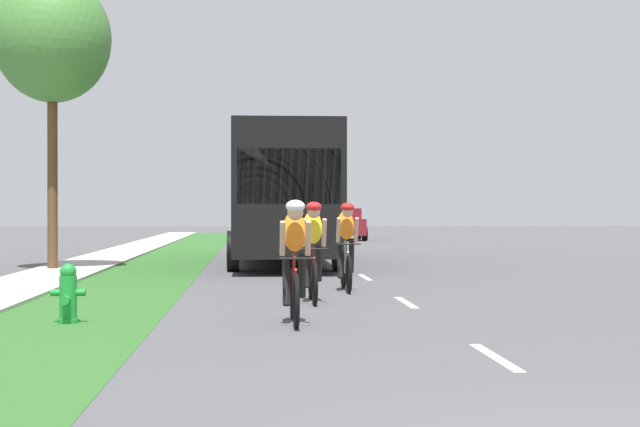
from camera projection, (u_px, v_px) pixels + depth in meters
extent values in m
plane|color=#4C4C4F|center=(346.00, 265.00, 25.05)|extent=(120.00, 120.00, 0.00)
cube|color=#2D6026|center=(161.00, 266.00, 24.73)|extent=(2.31, 70.00, 0.01)
cube|color=#B2ADA3|center=(81.00, 266.00, 24.59)|extent=(1.75, 70.00, 0.10)
cube|color=white|center=(495.00, 357.00, 9.49)|extent=(0.12, 1.80, 0.01)
cube|color=white|center=(406.00, 302.00, 15.08)|extent=(0.12, 1.80, 0.01)
cube|color=white|center=(365.00, 277.00, 20.66)|extent=(0.12, 1.80, 0.01)
cube|color=white|center=(341.00, 263.00, 26.25)|extent=(0.12, 1.80, 0.01)
cube|color=white|center=(326.00, 253.00, 31.84)|extent=(0.12, 1.80, 0.01)
cube|color=white|center=(315.00, 247.00, 37.43)|extent=(0.12, 1.80, 0.01)
cube|color=white|center=(307.00, 242.00, 43.01)|extent=(0.12, 1.80, 0.01)
cube|color=white|center=(301.00, 238.00, 48.60)|extent=(0.12, 1.80, 0.01)
cube|color=white|center=(297.00, 235.00, 54.19)|extent=(0.12, 1.80, 0.01)
cylinder|color=#1E8C33|center=(68.00, 321.00, 12.35)|extent=(0.28, 0.28, 0.06)
cylinder|color=#1E8C33|center=(68.00, 297.00, 12.35)|extent=(0.22, 0.22, 0.55)
sphere|color=#1E8C33|center=(68.00, 272.00, 12.35)|extent=(0.21, 0.21, 0.21)
cylinder|color=#1E8C33|center=(56.00, 293.00, 12.34)|extent=(0.12, 0.09, 0.09)
cylinder|color=#1E8C33|center=(81.00, 293.00, 12.36)|extent=(0.12, 0.09, 0.09)
cylinder|color=#1E8C33|center=(66.00, 300.00, 12.18)|extent=(0.11, 0.14, 0.11)
torus|color=black|center=(293.00, 294.00, 12.76)|extent=(0.06, 0.68, 0.68)
torus|color=black|center=(296.00, 301.00, 11.72)|extent=(0.06, 0.68, 0.68)
cylinder|color=red|center=(295.00, 284.00, 12.14)|extent=(0.04, 0.59, 0.43)
cylinder|color=red|center=(294.00, 274.00, 12.42)|extent=(0.04, 0.04, 0.55)
cylinder|color=red|center=(295.00, 258.00, 12.19)|extent=(0.03, 0.55, 0.03)
cylinder|color=black|center=(296.00, 259.00, 11.74)|extent=(0.42, 0.02, 0.02)
ellipsoid|color=orange|center=(294.00, 231.00, 12.26)|extent=(0.30, 0.54, 0.63)
sphere|color=tan|center=(295.00, 213.00, 11.98)|extent=(0.20, 0.20, 0.20)
ellipsoid|color=white|center=(295.00, 206.00, 11.98)|extent=(0.24, 0.28, 0.16)
cylinder|color=tan|center=(283.00, 238.00, 11.97)|extent=(0.07, 0.26, 0.45)
cylinder|color=tan|center=(308.00, 238.00, 11.99)|extent=(0.07, 0.26, 0.45)
cylinder|color=black|center=(286.00, 283.00, 12.33)|extent=(0.10, 0.30, 0.60)
cylinder|color=black|center=(302.00, 275.00, 12.30)|extent=(0.10, 0.25, 0.61)
torus|color=black|center=(311.00, 278.00, 15.62)|extent=(0.06, 0.68, 0.68)
torus|color=black|center=(315.00, 283.00, 14.59)|extent=(0.06, 0.68, 0.68)
cylinder|color=maroon|center=(313.00, 270.00, 15.01)|extent=(0.04, 0.59, 0.43)
cylinder|color=maroon|center=(312.00, 262.00, 15.28)|extent=(0.04, 0.04, 0.55)
cylinder|color=maroon|center=(313.00, 248.00, 15.05)|extent=(0.03, 0.55, 0.03)
cylinder|color=black|center=(315.00, 249.00, 14.61)|extent=(0.42, 0.02, 0.02)
ellipsoid|color=yellow|center=(313.00, 227.00, 15.12)|extent=(0.30, 0.54, 0.63)
sphere|color=tan|center=(314.00, 212.00, 14.84)|extent=(0.20, 0.20, 0.20)
ellipsoid|color=red|center=(314.00, 207.00, 14.84)|extent=(0.24, 0.28, 0.16)
cylinder|color=tan|center=(304.00, 233.00, 14.83)|extent=(0.07, 0.26, 0.45)
cylinder|color=tan|center=(324.00, 233.00, 14.85)|extent=(0.07, 0.26, 0.45)
cylinder|color=black|center=(306.00, 269.00, 15.20)|extent=(0.10, 0.30, 0.60)
cylinder|color=black|center=(319.00, 263.00, 15.16)|extent=(0.10, 0.25, 0.61)
torus|color=black|center=(343.00, 270.00, 17.71)|extent=(0.06, 0.68, 0.68)
torus|color=black|center=(349.00, 274.00, 16.68)|extent=(0.06, 0.68, 0.68)
cylinder|color=#A5A8AD|center=(347.00, 262.00, 17.09)|extent=(0.04, 0.59, 0.43)
cylinder|color=#A5A8AD|center=(345.00, 256.00, 17.37)|extent=(0.04, 0.04, 0.55)
cylinder|color=#A5A8AD|center=(346.00, 244.00, 17.14)|extent=(0.03, 0.55, 0.03)
cylinder|color=black|center=(349.00, 244.00, 16.69)|extent=(0.42, 0.02, 0.02)
ellipsoid|color=orange|center=(346.00, 225.00, 17.21)|extent=(0.30, 0.54, 0.63)
sphere|color=tan|center=(347.00, 212.00, 16.93)|extent=(0.20, 0.20, 0.20)
ellipsoid|color=red|center=(347.00, 207.00, 16.93)|extent=(0.24, 0.28, 0.16)
cylinder|color=tan|center=(338.00, 230.00, 16.92)|extent=(0.07, 0.26, 0.45)
cylinder|color=tan|center=(356.00, 230.00, 16.94)|extent=(0.07, 0.26, 0.45)
cylinder|color=black|center=(340.00, 262.00, 17.29)|extent=(0.10, 0.30, 0.60)
cylinder|color=black|center=(351.00, 256.00, 17.25)|extent=(0.10, 0.25, 0.61)
cube|color=black|center=(282.00, 192.00, 26.49)|extent=(2.50, 11.60, 3.10)
cube|color=#1E2833|center=(282.00, 178.00, 26.49)|extent=(2.52, 10.67, 0.64)
cube|color=#1E2833|center=(289.00, 176.00, 20.73)|extent=(2.25, 0.06, 1.20)
cylinder|color=black|center=(233.00, 251.00, 22.65)|extent=(0.28, 0.96, 0.96)
cylinder|color=black|center=(339.00, 251.00, 22.82)|extent=(0.28, 0.96, 0.96)
cylinder|color=black|center=(238.00, 241.00, 29.60)|extent=(0.28, 0.96, 0.96)
cylinder|color=black|center=(319.00, 241.00, 29.77)|extent=(0.28, 0.96, 0.96)
cube|color=maroon|center=(343.00, 227.00, 46.14)|extent=(1.76, 4.30, 0.76)
cube|color=maroon|center=(343.00, 214.00, 46.28)|extent=(1.55, 2.24, 0.52)
cube|color=#1E2833|center=(345.00, 214.00, 45.32)|extent=(1.44, 0.08, 0.44)
cylinder|color=black|center=(327.00, 234.00, 44.75)|extent=(0.22, 0.64, 0.64)
cylinder|color=black|center=(365.00, 234.00, 44.87)|extent=(0.22, 0.64, 0.64)
cylinder|color=black|center=(323.00, 233.00, 47.41)|extent=(0.22, 0.64, 0.64)
cylinder|color=black|center=(359.00, 233.00, 47.53)|extent=(0.22, 0.64, 0.64)
cylinder|color=brown|center=(52.00, 178.00, 23.05)|extent=(0.24, 0.24, 4.44)
ellipsoid|color=#478438|center=(52.00, 38.00, 23.03)|extent=(2.79, 2.79, 3.07)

